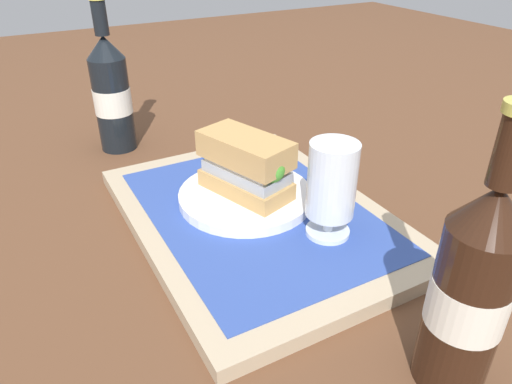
{
  "coord_description": "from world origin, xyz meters",
  "views": [
    {
      "loc": [
        0.49,
        -0.27,
        0.37
      ],
      "look_at": [
        0.0,
        0.0,
        0.05
      ],
      "focal_mm": 33.38,
      "sensor_mm": 36.0,
      "label": 1
    }
  ],
  "objects_px": {
    "beer_bottle": "(471,290)",
    "sandwich": "(245,166)",
    "beer_glass": "(331,187)",
    "second_bottle": "(112,93)",
    "plate": "(244,196)"
  },
  "relations": [
    {
      "from": "beer_bottle",
      "to": "sandwich",
      "type": "bearing_deg",
      "value": -174.0
    },
    {
      "from": "beer_glass",
      "to": "second_bottle",
      "type": "xyz_separation_m",
      "value": [
        -0.44,
        -0.15,
        0.02
      ]
    },
    {
      "from": "sandwich",
      "to": "beer_glass",
      "type": "distance_m",
      "value": 0.13
    },
    {
      "from": "plate",
      "to": "sandwich",
      "type": "bearing_deg",
      "value": 18.49
    },
    {
      "from": "beer_glass",
      "to": "plate",
      "type": "bearing_deg",
      "value": -155.18
    },
    {
      "from": "sandwich",
      "to": "second_bottle",
      "type": "height_order",
      "value": "second_bottle"
    },
    {
      "from": "beer_glass",
      "to": "second_bottle",
      "type": "bearing_deg",
      "value": -160.45
    },
    {
      "from": "sandwich",
      "to": "second_bottle",
      "type": "bearing_deg",
      "value": 178.91
    },
    {
      "from": "beer_glass",
      "to": "sandwich",
      "type": "bearing_deg",
      "value": -155.02
    },
    {
      "from": "second_bottle",
      "to": "beer_bottle",
      "type": "bearing_deg",
      "value": 11.64
    },
    {
      "from": "plate",
      "to": "beer_glass",
      "type": "height_order",
      "value": "beer_glass"
    },
    {
      "from": "plate",
      "to": "beer_bottle",
      "type": "xyz_separation_m",
      "value": [
        0.34,
        0.04,
        0.08
      ]
    },
    {
      "from": "plate",
      "to": "beer_bottle",
      "type": "bearing_deg",
      "value": 6.12
    },
    {
      "from": "sandwich",
      "to": "second_bottle",
      "type": "distance_m",
      "value": 0.33
    },
    {
      "from": "sandwich",
      "to": "beer_bottle",
      "type": "height_order",
      "value": "beer_bottle"
    }
  ]
}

